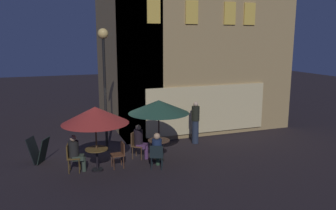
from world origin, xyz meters
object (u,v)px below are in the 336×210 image
(patron_seated_1, at_px, (140,140))
(menu_sandwich_board, at_px, (39,150))
(cafe_chair_1, at_px, (136,143))
(patron_standing_3, at_px, (195,122))
(patio_umbrella_1, at_px, (95,115))
(patron_seated_2, at_px, (75,151))
(street_lamp_near_corner, at_px, (104,60))
(cafe_chair_2, at_px, (120,152))
(cafe_table_1, at_px, (97,154))
(cafe_chair_0, at_px, (157,154))
(patio_umbrella_0, at_px, (159,107))
(patron_seated_0, at_px, (157,148))
(cafe_chair_3, at_px, (71,155))
(cafe_table_0, at_px, (159,145))

(patron_seated_1, bearing_deg, menu_sandwich_board, -155.26)
(cafe_chair_1, xyz_separation_m, patron_standing_3, (2.79, 0.89, 0.32))
(patio_umbrella_1, distance_m, patron_seated_2, 1.36)
(patron_standing_3, bearing_deg, patron_seated_2, 9.84)
(street_lamp_near_corner, xyz_separation_m, cafe_chair_1, (0.87, -1.17, -2.96))
(menu_sandwich_board, xyz_separation_m, patio_umbrella_1, (1.83, -1.39, 1.42))
(cafe_chair_2, bearing_deg, patio_umbrella_1, -0.00)
(cafe_table_1, relative_size, cafe_chair_0, 0.90)
(cafe_chair_1, xyz_separation_m, patron_seated_1, (0.12, -0.09, 0.12))
(street_lamp_near_corner, height_order, patio_umbrella_0, street_lamp_near_corner)
(cafe_chair_0, relative_size, patron_seated_1, 0.67)
(cafe_chair_1, height_order, patron_seated_0, patron_seated_0)
(cafe_chair_3, bearing_deg, patio_umbrella_0, 11.95)
(patio_umbrella_1, xyz_separation_m, cafe_chair_1, (1.53, 0.74, -1.31))
(patron_seated_1, relative_size, patron_seated_2, 1.00)
(cafe_table_1, distance_m, patron_seated_0, 2.01)
(cafe_chair_1, height_order, patron_seated_1, patron_seated_1)
(cafe_chair_2, relative_size, patron_seated_1, 0.69)
(patio_umbrella_0, relative_size, patron_standing_3, 1.25)
(cafe_table_0, height_order, cafe_table_1, same)
(cafe_chair_3, bearing_deg, menu_sandwich_board, 140.43)
(patron_seated_0, distance_m, patron_seated_1, 1.12)
(patron_seated_0, xyz_separation_m, patron_seated_1, (-0.31, 1.08, 0.01))
(cafe_chair_0, bearing_deg, patio_umbrella_0, -0.00)
(street_lamp_near_corner, distance_m, cafe_table_1, 3.60)
(patio_umbrella_0, xyz_separation_m, cafe_chair_3, (-3.05, -0.06, -1.39))
(cafe_chair_1, height_order, cafe_chair_3, cafe_chair_1)
(cafe_chair_3, bearing_deg, cafe_chair_0, -3.96)
(cafe_chair_0, bearing_deg, patron_seated_0, 0.00)
(patio_umbrella_1, bearing_deg, patron_seated_1, 21.50)
(patron_seated_0, bearing_deg, cafe_chair_0, -180.00)
(cafe_table_1, relative_size, patio_umbrella_0, 0.34)
(cafe_table_0, height_order, cafe_chair_3, cafe_chair_3)
(cafe_table_1, height_order, cafe_chair_2, cafe_chair_2)
(menu_sandwich_board, distance_m, patio_umbrella_0, 4.49)
(cafe_chair_2, height_order, patron_standing_3, patron_standing_3)
(cafe_table_0, height_order, patio_umbrella_0, patio_umbrella_0)
(patio_umbrella_1, distance_m, patron_seated_0, 2.33)
(patio_umbrella_0, xyz_separation_m, patron_standing_3, (2.08, 1.42, -1.07))
(patron_seated_0, bearing_deg, patron_standing_3, -25.22)
(cafe_table_1, distance_m, cafe_chair_2, 0.78)
(cafe_chair_2, bearing_deg, patron_seated_0, 157.35)
(cafe_table_1, bearing_deg, patron_seated_1, 21.50)
(cafe_chair_3, bearing_deg, patio_umbrella_1, 0.00)
(patio_umbrella_0, height_order, cafe_chair_0, patio_umbrella_0)
(menu_sandwich_board, height_order, patio_umbrella_0, patio_umbrella_0)
(menu_sandwich_board, relative_size, cafe_chair_0, 1.07)
(cafe_table_0, xyz_separation_m, patron_seated_2, (-2.91, -0.08, 0.13))
(menu_sandwich_board, height_order, patron_standing_3, patron_standing_3)
(menu_sandwich_board, height_order, cafe_table_0, menu_sandwich_board)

